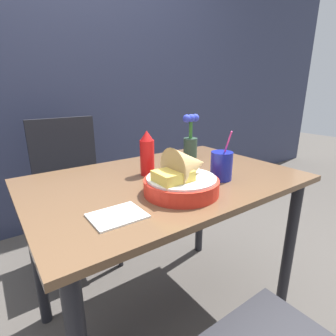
{
  "coord_description": "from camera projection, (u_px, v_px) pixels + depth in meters",
  "views": [
    {
      "loc": [
        -0.61,
        -0.86,
        1.1
      ],
      "look_at": [
        -0.03,
        -0.05,
        0.79
      ],
      "focal_mm": 28.0,
      "sensor_mm": 36.0,
      "label": 1
    }
  ],
  "objects": [
    {
      "name": "drink_cup",
      "position": [
        221.0,
        167.0,
        1.07
      ],
      "size": [
        0.09,
        0.09,
        0.2
      ],
      "color": "#192399",
      "rests_on": "dining_table"
    },
    {
      "name": "ground_plane",
      "position": [
        167.0,
        313.0,
        1.33
      ],
      "size": [
        12.0,
        12.0,
        0.0
      ],
      "primitive_type": "plane",
      "color": "#4C4742"
    },
    {
      "name": "ketchup_bottle",
      "position": [
        147.0,
        154.0,
        1.12
      ],
      "size": [
        0.06,
        0.06,
        0.19
      ],
      "color": "red",
      "rests_on": "dining_table"
    },
    {
      "name": "dining_table",
      "position": [
        166.0,
        201.0,
        1.14
      ],
      "size": [
        1.12,
        0.75,
        0.73
      ],
      "color": "brown",
      "rests_on": "ground_plane"
    },
    {
      "name": "chair_far_window",
      "position": [
        71.0,
        179.0,
        1.64
      ],
      "size": [
        0.4,
        0.4,
        0.92
      ],
      "color": "black",
      "rests_on": "ground_plane"
    },
    {
      "name": "wall_window",
      "position": [
        65.0,
        59.0,
        1.94
      ],
      "size": [
        7.0,
        0.06,
        2.6
      ],
      "color": "#2D334C",
      "rests_on": "ground_plane"
    },
    {
      "name": "napkin",
      "position": [
        117.0,
        216.0,
        0.77
      ],
      "size": [
        0.16,
        0.13,
        0.01
      ],
      "color": "white",
      "rests_on": "dining_table"
    },
    {
      "name": "flower_vase",
      "position": [
        190.0,
        140.0,
        1.39
      ],
      "size": [
        0.1,
        0.07,
        0.23
      ],
      "color": "#2D4738",
      "rests_on": "dining_table"
    },
    {
      "name": "food_basket",
      "position": [
        184.0,
        177.0,
        0.93
      ],
      "size": [
        0.27,
        0.27,
        0.17
      ],
      "color": "red",
      "rests_on": "dining_table"
    }
  ]
}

